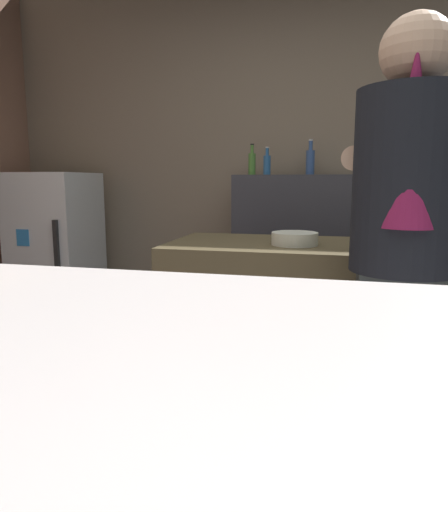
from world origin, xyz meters
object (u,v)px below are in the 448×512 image
(bottle_hot_sauce, at_px, (267,164))
(bottle_olive_oil, at_px, (310,161))
(mini_fridge, at_px, (57,252))
(bartender, at_px, (404,244))
(mixing_bowl, at_px, (295,239))
(bottle_vinegar, at_px, (252,163))

(bottle_hot_sauce, bearing_deg, bottle_olive_oil, 24.05)
(mini_fridge, bearing_deg, bartender, -34.08)
(mixing_bowl, bearing_deg, bartender, -46.27)
(bottle_hot_sauce, height_order, bottle_olive_oil, bottle_olive_oil)
(mini_fridge, relative_size, mixing_bowl, 6.20)
(mini_fridge, xyz_separation_m, bottle_hot_sauce, (1.62, 0.11, 0.67))
(mixing_bowl, relative_size, bottle_hot_sauce, 1.03)
(mini_fridge, height_order, bartender, bartender)
(mini_fridge, xyz_separation_m, bottle_olive_oil, (1.91, 0.24, 0.69))
(bottle_vinegar, bearing_deg, mini_fridge, -174.27)
(mini_fridge, xyz_separation_m, bartender, (2.31, -1.56, 0.35))
(bartender, distance_m, mixing_bowl, 0.55)
(mixing_bowl, height_order, bottle_vinegar, bottle_vinegar)
(bartender, height_order, bottle_vinegar, bartender)
(bottle_hot_sauce, relative_size, bottle_olive_oil, 0.78)
(mini_fridge, distance_m, bottle_olive_oil, 2.04)
(bottle_vinegar, bearing_deg, bartender, -64.91)
(bottle_hot_sauce, distance_m, bottle_olive_oil, 0.32)
(mixing_bowl, distance_m, bottle_hot_sauce, 1.36)
(bottle_hot_sauce, relative_size, bottle_vinegar, 0.88)
(mini_fridge, bearing_deg, bottle_olive_oil, 7.07)
(mixing_bowl, xyz_separation_m, bottle_olive_oil, (-0.02, 1.40, 0.38))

